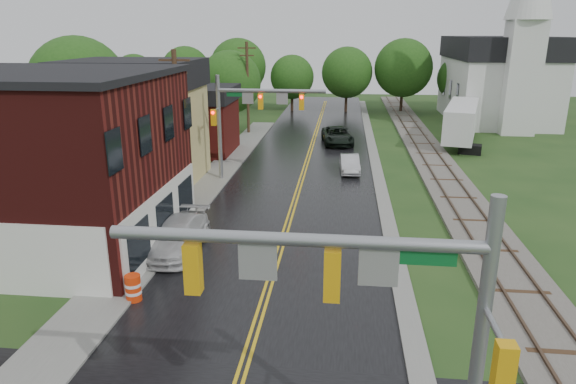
% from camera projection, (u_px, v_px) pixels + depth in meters
% --- Properties ---
extents(main_road, '(10.00, 90.00, 0.02)m').
position_uv_depth(main_road, '(304.00, 171.00, 38.29)').
color(main_road, black).
rests_on(main_road, ground).
extents(curb_right, '(0.80, 70.00, 0.12)m').
position_uv_depth(curb_right, '(374.00, 157.00, 42.47)').
color(curb_right, gray).
rests_on(curb_right, ground).
extents(sidewalk_left, '(2.40, 50.00, 0.12)m').
position_uv_depth(sidewalk_left, '(206.00, 187.00, 34.20)').
color(sidewalk_left, gray).
rests_on(sidewalk_left, ground).
extents(brick_building, '(14.30, 10.30, 8.30)m').
position_uv_depth(brick_building, '(16.00, 160.00, 24.13)').
color(brick_building, '#48110F').
rests_on(brick_building, ground).
extents(yellow_house, '(8.00, 7.00, 6.40)m').
position_uv_depth(yellow_house, '(138.00, 136.00, 34.69)').
color(yellow_house, tan).
rests_on(yellow_house, ground).
extents(darkred_building, '(7.00, 6.00, 4.40)m').
position_uv_depth(darkred_building, '(192.00, 127.00, 43.42)').
color(darkred_building, '#3F0F0C').
rests_on(darkred_building, ground).
extents(church, '(10.40, 18.40, 20.00)m').
position_uv_depth(church, '(501.00, 70.00, 56.96)').
color(church, silver).
rests_on(church, ground).
extents(railroad, '(3.20, 80.00, 0.30)m').
position_uv_depth(railroad, '(431.00, 157.00, 41.96)').
color(railroad, '#59544C').
rests_on(railroad, ground).
extents(traffic_signal_near, '(7.34, 0.30, 7.20)m').
position_uv_depth(traffic_signal_near, '(371.00, 302.00, 9.89)').
color(traffic_signal_near, gray).
rests_on(traffic_signal_near, ground).
extents(traffic_signal_far, '(7.34, 0.43, 7.20)m').
position_uv_depth(traffic_signal_far, '(250.00, 109.00, 34.32)').
color(traffic_signal_far, gray).
rests_on(traffic_signal_far, ground).
extents(utility_pole_b, '(1.80, 0.28, 9.00)m').
position_uv_depth(utility_pole_b, '(178.00, 125.00, 30.00)').
color(utility_pole_b, '#382616').
rests_on(utility_pole_b, ground).
extents(utility_pole_c, '(1.80, 0.28, 9.00)m').
position_uv_depth(utility_pole_c, '(248.00, 86.00, 50.86)').
color(utility_pole_c, '#382616').
rests_on(utility_pole_c, ground).
extents(tree_left_b, '(7.60, 7.60, 9.69)m').
position_uv_depth(tree_left_b, '(80.00, 88.00, 40.24)').
color(tree_left_b, black).
rests_on(tree_left_b, ground).
extents(tree_left_c, '(6.00, 6.00, 7.65)m').
position_uv_depth(tree_left_c, '(165.00, 92.00, 47.77)').
color(tree_left_c, black).
rests_on(tree_left_c, ground).
extents(tree_left_e, '(6.40, 6.40, 8.16)m').
position_uv_depth(tree_left_e, '(231.00, 83.00, 52.85)').
color(tree_left_e, black).
rests_on(tree_left_e, ground).
extents(suv_dark, '(3.30, 5.86, 1.55)m').
position_uv_depth(suv_dark, '(337.00, 136.00, 47.11)').
color(suv_dark, black).
rests_on(suv_dark, ground).
extents(sedan_silver, '(1.58, 3.92, 1.27)m').
position_uv_depth(sedan_silver, '(350.00, 164.00, 37.69)').
color(sedan_silver, '#B8B7BC').
rests_on(sedan_silver, ground).
extents(pickup_white, '(2.16, 5.20, 1.50)m').
position_uv_depth(pickup_white, '(178.00, 236.00, 24.10)').
color(pickup_white, silver).
rests_on(pickup_white, ground).
extents(semi_trailer, '(5.27, 11.60, 3.64)m').
position_uv_depth(semi_trailer, '(462.00, 120.00, 46.91)').
color(semi_trailer, black).
rests_on(semi_trailer, ground).
extents(construction_barrel, '(0.78, 0.78, 1.07)m').
position_uv_depth(construction_barrel, '(133.00, 288.00, 19.69)').
color(construction_barrel, red).
rests_on(construction_barrel, ground).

